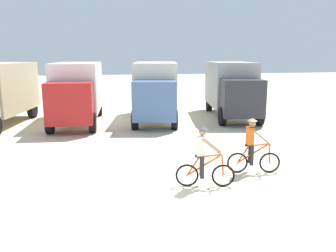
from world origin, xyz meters
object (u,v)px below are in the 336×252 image
at_px(box_truck_avon_van, 77,90).
at_px(cyclist_orange_shirt, 203,159).
at_px(box_truck_grey_hauler, 231,87).
at_px(box_truck_cream_rv, 155,88).
at_px(cyclist_cowboy_hat, 252,148).

xyz_separation_m(box_truck_avon_van, cyclist_orange_shirt, (4.03, -10.83, -1.03)).
bearing_deg(cyclist_orange_shirt, box_truck_avon_van, 110.40).
distance_m(box_truck_avon_van, cyclist_orange_shirt, 11.59).
bearing_deg(box_truck_grey_hauler, box_truck_avon_van, -179.24).
bearing_deg(box_truck_cream_rv, box_truck_grey_hauler, 1.03).
xyz_separation_m(box_truck_cream_rv, box_truck_grey_hauler, (4.74, 0.09, 0.00)).
bearing_deg(box_truck_avon_van, cyclist_orange_shirt, -69.60).
height_order(box_truck_avon_van, box_truck_grey_hauler, same).
height_order(cyclist_orange_shirt, cyclist_cowboy_hat, same).
distance_m(cyclist_orange_shirt, cyclist_cowboy_hat, 2.10).
height_order(box_truck_cream_rv, box_truck_grey_hauler, same).
bearing_deg(box_truck_grey_hauler, cyclist_orange_shirt, -115.28).
relative_size(box_truck_avon_van, cyclist_cowboy_hat, 3.79).
bearing_deg(cyclist_orange_shirt, box_truck_cream_rv, 87.74).
bearing_deg(box_truck_avon_van, box_truck_cream_rv, 0.48).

